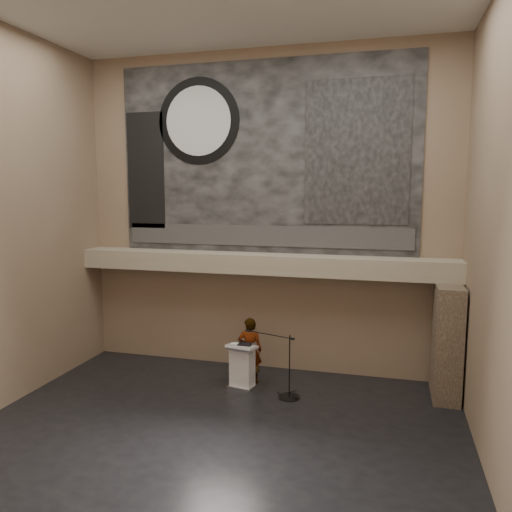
% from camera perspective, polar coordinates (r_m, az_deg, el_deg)
% --- Properties ---
extents(floor, '(10.00, 10.00, 0.00)m').
position_cam_1_polar(floor, '(10.69, -4.75, -19.57)').
color(floor, black).
rests_on(floor, ground).
extents(wall_back, '(10.00, 0.02, 8.50)m').
position_cam_1_polar(wall_back, '(13.36, 0.90, 4.91)').
color(wall_back, '#7E6750').
rests_on(wall_back, floor).
extents(wall_front, '(10.00, 0.02, 8.50)m').
position_cam_1_polar(wall_front, '(5.96, -18.39, 1.14)').
color(wall_front, '#7E6750').
rests_on(wall_front, floor).
extents(wall_right, '(0.02, 8.00, 8.50)m').
position_cam_1_polar(wall_right, '(9.12, 26.00, 2.88)').
color(wall_right, '#7E6750').
rests_on(wall_right, floor).
extents(soffit, '(10.00, 0.80, 0.50)m').
position_cam_1_polar(soffit, '(13.10, 0.46, -0.86)').
color(soffit, gray).
rests_on(soffit, wall_back).
extents(sprinkler_left, '(0.04, 0.04, 0.06)m').
position_cam_1_polar(sprinkler_left, '(13.58, -6.15, -1.79)').
color(sprinkler_left, '#B2893D').
rests_on(sprinkler_left, soffit).
extents(sprinkler_right, '(0.04, 0.04, 0.06)m').
position_cam_1_polar(sprinkler_right, '(12.75, 8.69, -2.46)').
color(sprinkler_right, '#B2893D').
rests_on(sprinkler_right, soffit).
extents(banner, '(8.00, 0.05, 5.00)m').
position_cam_1_polar(banner, '(13.34, 0.88, 11.14)').
color(banner, black).
rests_on(banner, wall_back).
extents(banner_text_strip, '(7.76, 0.02, 0.55)m').
position_cam_1_polar(banner_text_strip, '(13.33, 0.82, 2.32)').
color(banner_text_strip, '#303030').
rests_on(banner_text_strip, banner).
extents(banner_clock_rim, '(2.30, 0.02, 2.30)m').
position_cam_1_polar(banner_clock_rim, '(13.95, -6.60, 15.06)').
color(banner_clock_rim, black).
rests_on(banner_clock_rim, banner).
extents(banner_clock_face, '(1.84, 0.02, 1.84)m').
position_cam_1_polar(banner_clock_face, '(13.93, -6.63, 15.07)').
color(banner_clock_face, silver).
rests_on(banner_clock_face, banner).
extents(banner_building_print, '(2.60, 0.02, 3.60)m').
position_cam_1_polar(banner_building_print, '(12.92, 11.42, 11.55)').
color(banner_building_print, black).
rests_on(banner_building_print, banner).
extents(banner_brick_print, '(1.10, 0.02, 3.20)m').
position_cam_1_polar(banner_brick_print, '(14.50, -12.48, 9.49)').
color(banner_brick_print, black).
rests_on(banner_brick_print, banner).
extents(stone_pier, '(0.60, 1.40, 2.70)m').
position_cam_1_polar(stone_pier, '(12.66, 20.98, -9.09)').
color(stone_pier, '#46382B').
rests_on(stone_pier, floor).
extents(lectern, '(0.77, 0.61, 1.13)m').
position_cam_1_polar(lectern, '(12.58, -1.59, -12.51)').
color(lectern, silver).
rests_on(lectern, floor).
extents(binder, '(0.35, 0.29, 0.04)m').
position_cam_1_polar(binder, '(12.39, -1.30, -10.06)').
color(binder, black).
rests_on(binder, lectern).
extents(papers, '(0.30, 0.37, 0.00)m').
position_cam_1_polar(papers, '(12.44, -2.37, -10.07)').
color(papers, white).
rests_on(papers, lectern).
extents(speaker_person, '(0.67, 0.50, 1.69)m').
position_cam_1_polar(speaker_person, '(12.83, -0.70, -10.72)').
color(speaker_person, silver).
rests_on(speaker_person, floor).
extents(mic_stand, '(1.44, 0.64, 1.52)m').
position_cam_1_polar(mic_stand, '(12.21, 3.64, -14.80)').
color(mic_stand, black).
rests_on(mic_stand, floor).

